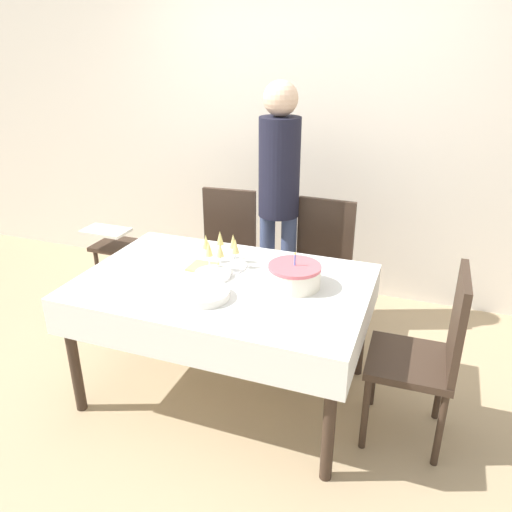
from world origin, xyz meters
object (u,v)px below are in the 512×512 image
object	(u,v)px
dining_chair_far_right	(320,264)
person_standing	(279,185)
plate_stack_dessert	(213,274)
plate_stack_main	(204,294)
dining_chair_right_end	(429,351)
birthday_cake	(294,276)
high_chair	(115,255)
champagne_tray	(221,252)
dining_chair_far_left	(226,250)

from	to	relation	value
dining_chair_far_right	person_standing	world-z (taller)	person_standing
plate_stack_dessert	plate_stack_main	bearing A→B (deg)	-75.19
dining_chair_right_end	birthday_cake	xyz separation A→B (m)	(-0.73, 0.07, 0.26)
dining_chair_far_right	plate_stack_dessert	bearing A→B (deg)	-117.74
high_chair	plate_stack_main	bearing A→B (deg)	-35.66
person_standing	plate_stack_dessert	bearing A→B (deg)	-96.71
champagne_tray	high_chair	bearing A→B (deg)	158.19
plate_stack_dessert	dining_chair_right_end	bearing A→B (deg)	-1.11
dining_chair_far_left	person_standing	distance (m)	0.65
dining_chair_right_end	plate_stack_dessert	world-z (taller)	dining_chair_right_end
plate_stack_dessert	high_chair	bearing A→B (deg)	151.83
dining_chair_far_right	dining_chair_right_end	bearing A→B (deg)	-47.87
dining_chair_right_end	plate_stack_dessert	xyz separation A→B (m)	(-1.19, 0.02, 0.21)
dining_chair_far_left	birthday_cake	world-z (taller)	dining_chair_far_left
birthday_cake	plate_stack_dessert	world-z (taller)	birthday_cake
plate_stack_dessert	person_standing	size ratio (longest dim) A/B	0.12
person_standing	dining_chair_right_end	bearing A→B (deg)	-39.62
dining_chair_far_left	high_chair	world-z (taller)	dining_chair_far_left
dining_chair_right_end	champagne_tray	distance (m)	1.25
plate_stack_main	high_chair	distance (m)	1.44
dining_chair_far_right	high_chair	size ratio (longest dim) A/B	1.37
plate_stack_dessert	high_chair	xyz separation A→B (m)	(-1.09, 0.58, -0.27)
dining_chair_far_right	plate_stack_dessert	world-z (taller)	dining_chair_far_right
dining_chair_far_left	dining_chair_far_right	xyz separation A→B (m)	(0.71, 0.00, 0.00)
dining_chair_far_right	dining_chair_right_end	distance (m)	1.13
person_standing	high_chair	distance (m)	1.35
person_standing	high_chair	size ratio (longest dim) A/B	2.45
dining_chair_right_end	birthday_cake	size ratio (longest dim) A/B	3.43
dining_chair_far_left	person_standing	bearing A→B (deg)	8.79
champagne_tray	dining_chair_right_end	bearing A→B (deg)	-8.35
champagne_tray	person_standing	bearing A→B (deg)	80.56
dining_chair_right_end	dining_chair_far_left	bearing A→B (deg)	150.29
plate_stack_main	high_chair	world-z (taller)	plate_stack_main
dining_chair_far_right	birthday_cake	bearing A→B (deg)	-87.53
dining_chair_far_left	dining_chair_far_right	world-z (taller)	same
plate_stack_main	dining_chair_right_end	bearing A→B (deg)	11.12
dining_chair_far_right	person_standing	size ratio (longest dim) A/B	0.56
dining_chair_far_right	birthday_cake	world-z (taller)	dining_chair_far_right
person_standing	high_chair	xyz separation A→B (m)	(-1.19, -0.29, -0.58)
plate_stack_dessert	dining_chair_far_right	bearing A→B (deg)	62.26
dining_chair_right_end	plate_stack_main	world-z (taller)	dining_chair_right_end
champagne_tray	plate_stack_dessert	size ratio (longest dim) A/B	1.51
birthday_cake	high_chair	xyz separation A→B (m)	(-1.55, 0.54, -0.32)
plate_stack_main	person_standing	world-z (taller)	person_standing
dining_chair_far_left	champagne_tray	bearing A→B (deg)	-68.19
plate_stack_main	plate_stack_dessert	xyz separation A→B (m)	(-0.06, 0.24, -0.01)
champagne_tray	plate_stack_dessert	bearing A→B (deg)	-83.71
dining_chair_right_end	high_chair	size ratio (longest dim) A/B	1.37
dining_chair_far_left	dining_chair_far_right	distance (m)	0.71
champagne_tray	plate_stack_dessert	xyz separation A→B (m)	(0.02, -0.15, -0.07)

